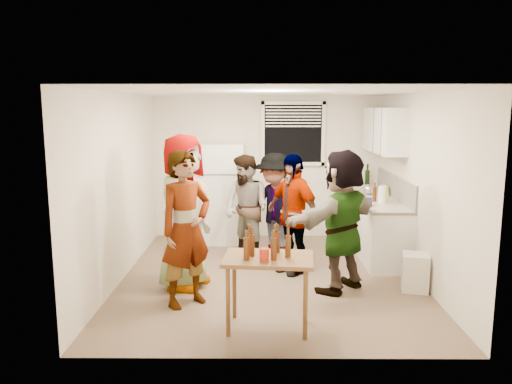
{
  "coord_description": "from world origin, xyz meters",
  "views": [
    {
      "loc": [
        -0.14,
        -6.56,
        2.31
      ],
      "look_at": [
        -0.19,
        0.23,
        1.15
      ],
      "focal_mm": 35.0,
      "sensor_mm": 36.0,
      "label": 1
    }
  ],
  "objects_px": {
    "guest_stripe": "(188,304)",
    "guest_back_left": "(247,259)",
    "serving_table": "(268,328)",
    "beer_bottle_table": "(252,256)",
    "guest_orange": "(340,289)",
    "red_cup": "(264,261)",
    "blue_cup": "(369,206)",
    "kettle": "(369,194)",
    "refrigerator": "(224,193)",
    "trash_bin": "(415,271)",
    "beer_bottle_counter": "(374,202)",
    "guest_back_right": "(274,258)",
    "guest_black": "(292,272)",
    "wine_bottle": "(367,188)",
    "guest_grey": "(185,286)"
  },
  "relations": [
    {
      "from": "trash_bin",
      "to": "guest_black",
      "type": "distance_m",
      "value": 1.7
    },
    {
      "from": "trash_bin",
      "to": "red_cup",
      "type": "distance_m",
      "value": 2.36
    },
    {
      "from": "guest_stripe",
      "to": "guest_back_left",
      "type": "relative_size",
      "value": 1.14
    },
    {
      "from": "guest_grey",
      "to": "guest_stripe",
      "type": "bearing_deg",
      "value": -150.77
    },
    {
      "from": "blue_cup",
      "to": "red_cup",
      "type": "distance_m",
      "value": 2.69
    },
    {
      "from": "refrigerator",
      "to": "guest_back_left",
      "type": "relative_size",
      "value": 1.06
    },
    {
      "from": "refrigerator",
      "to": "guest_stripe",
      "type": "xyz_separation_m",
      "value": [
        -0.24,
        -2.83,
        -0.85
      ]
    },
    {
      "from": "blue_cup",
      "to": "guest_grey",
      "type": "height_order",
      "value": "blue_cup"
    },
    {
      "from": "guest_stripe",
      "to": "guest_grey",
      "type": "bearing_deg",
      "value": 59.3
    },
    {
      "from": "refrigerator",
      "to": "red_cup",
      "type": "height_order",
      "value": "refrigerator"
    },
    {
      "from": "kettle",
      "to": "red_cup",
      "type": "bearing_deg",
      "value": -109.56
    },
    {
      "from": "serving_table",
      "to": "beer_bottle_table",
      "type": "distance_m",
      "value": 0.8
    },
    {
      "from": "refrigerator",
      "to": "guest_black",
      "type": "xyz_separation_m",
      "value": [
        1.07,
        -1.65,
        -0.85
      ]
    },
    {
      "from": "red_cup",
      "to": "guest_orange",
      "type": "height_order",
      "value": "red_cup"
    },
    {
      "from": "wine_bottle",
      "to": "red_cup",
      "type": "bearing_deg",
      "value": -115.81
    },
    {
      "from": "trash_bin",
      "to": "red_cup",
      "type": "relative_size",
      "value": 3.73
    },
    {
      "from": "kettle",
      "to": "guest_grey",
      "type": "bearing_deg",
      "value": -137.43
    },
    {
      "from": "serving_table",
      "to": "beer_bottle_table",
      "type": "bearing_deg",
      "value": 170.06
    },
    {
      "from": "red_cup",
      "to": "guest_black",
      "type": "relative_size",
      "value": 0.08
    },
    {
      "from": "trash_bin",
      "to": "guest_back_right",
      "type": "relative_size",
      "value": 0.29
    },
    {
      "from": "beer_bottle_table",
      "to": "guest_orange",
      "type": "relative_size",
      "value": 0.13
    },
    {
      "from": "blue_cup",
      "to": "guest_back_right",
      "type": "distance_m",
      "value": 1.66
    },
    {
      "from": "red_cup",
      "to": "blue_cup",
      "type": "bearing_deg",
      "value": 55.22
    },
    {
      "from": "red_cup",
      "to": "guest_orange",
      "type": "bearing_deg",
      "value": 51.95
    },
    {
      "from": "guest_stripe",
      "to": "guest_back_left",
      "type": "xyz_separation_m",
      "value": [
        0.66,
        1.76,
        0.0
      ]
    },
    {
      "from": "guest_back_right",
      "to": "trash_bin",
      "type": "bearing_deg",
      "value": -6.55
    },
    {
      "from": "wine_bottle",
      "to": "guest_black",
      "type": "xyz_separation_m",
      "value": [
        -1.43,
        -1.86,
        -0.9
      ]
    },
    {
      "from": "trash_bin",
      "to": "serving_table",
      "type": "relative_size",
      "value": 0.52
    },
    {
      "from": "kettle",
      "to": "blue_cup",
      "type": "distance_m",
      "value": 1.02
    },
    {
      "from": "kettle",
      "to": "guest_stripe",
      "type": "bearing_deg",
      "value": -128.36
    },
    {
      "from": "wine_bottle",
      "to": "beer_bottle_counter",
      "type": "bearing_deg",
      "value": -96.89
    },
    {
      "from": "beer_bottle_table",
      "to": "guest_stripe",
      "type": "xyz_separation_m",
      "value": [
        -0.77,
        0.62,
        -0.78
      ]
    },
    {
      "from": "serving_table",
      "to": "guest_stripe",
      "type": "xyz_separation_m",
      "value": [
        -0.94,
        0.65,
        0.0
      ]
    },
    {
      "from": "serving_table",
      "to": "guest_black",
      "type": "relative_size",
      "value": 0.55
    },
    {
      "from": "kettle",
      "to": "guest_orange",
      "type": "bearing_deg",
      "value": -102.23
    },
    {
      "from": "wine_bottle",
      "to": "trash_bin",
      "type": "height_order",
      "value": "wine_bottle"
    },
    {
      "from": "blue_cup",
      "to": "beer_bottle_table",
      "type": "height_order",
      "value": "blue_cup"
    },
    {
      "from": "guest_back_right",
      "to": "guest_orange",
      "type": "distance_m",
      "value": 1.56
    },
    {
      "from": "guest_back_left",
      "to": "guest_orange",
      "type": "height_order",
      "value": "guest_back_left"
    },
    {
      "from": "refrigerator",
      "to": "wine_bottle",
      "type": "bearing_deg",
      "value": 4.84
    },
    {
      "from": "trash_bin",
      "to": "wine_bottle",
      "type": "bearing_deg",
      "value": 92.05
    },
    {
      "from": "refrigerator",
      "to": "guest_orange",
      "type": "xyz_separation_m",
      "value": [
        1.65,
        -2.33,
        -0.85
      ]
    },
    {
      "from": "beer_bottle_counter",
      "to": "red_cup",
      "type": "bearing_deg",
      "value": -123.38
    },
    {
      "from": "beer_bottle_table",
      "to": "guest_back_left",
      "type": "height_order",
      "value": "beer_bottle_table"
    },
    {
      "from": "beer_bottle_counter",
      "to": "guest_back_left",
      "type": "relative_size",
      "value": 0.13
    },
    {
      "from": "beer_bottle_table",
      "to": "guest_stripe",
      "type": "distance_m",
      "value": 1.26
    },
    {
      "from": "refrigerator",
      "to": "serving_table",
      "type": "height_order",
      "value": "refrigerator"
    },
    {
      "from": "beer_bottle_table",
      "to": "guest_orange",
      "type": "distance_m",
      "value": 1.75
    },
    {
      "from": "red_cup",
      "to": "refrigerator",
      "type": "bearing_deg",
      "value": 100.37
    },
    {
      "from": "trash_bin",
      "to": "guest_black",
      "type": "bearing_deg",
      "value": 154.89
    }
  ]
}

